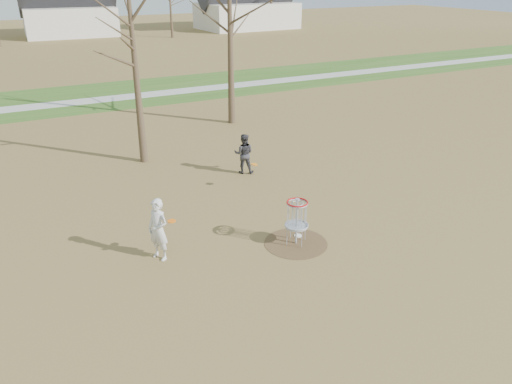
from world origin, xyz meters
TOP-DOWN VIEW (x-y plane):
  - ground at (0.00, 0.00)m, footprint 160.00×160.00m
  - green_band at (0.00, 21.00)m, footprint 160.00×8.00m
  - footpath at (0.00, 20.00)m, footprint 160.00×1.50m
  - dirt_circle at (0.00, 0.00)m, footprint 1.80×1.80m
  - player_standing at (-3.64, 0.99)m, footprint 0.66×0.75m
  - player_throwing at (1.06, 5.54)m, footprint 0.93×0.87m
  - disc_grounded at (0.27, 0.33)m, footprint 0.22×0.22m
  - discs_in_play at (-1.24, 2.42)m, footprint 4.15×3.20m
  - disc_golf_basket at (0.00, 0.00)m, footprint 0.64×0.64m
  - houses_row at (4.32, 52.56)m, footprint 56.51×10.01m

SIDE VIEW (x-z plane):
  - ground at x=0.00m, z-range 0.00..0.00m
  - green_band at x=0.00m, z-range 0.00..0.01m
  - dirt_circle at x=0.00m, z-range 0.00..0.01m
  - footpath at x=0.00m, z-range 0.01..0.02m
  - disc_grounded at x=0.27m, z-range 0.01..0.03m
  - player_throwing at x=1.06m, z-range 0.00..1.53m
  - player_standing at x=-3.64m, z-range 0.00..1.72m
  - disc_golf_basket at x=0.00m, z-range 0.24..1.59m
  - discs_in_play at x=-1.24m, z-range 0.96..1.11m
  - houses_row at x=4.32m, z-range -0.11..7.15m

